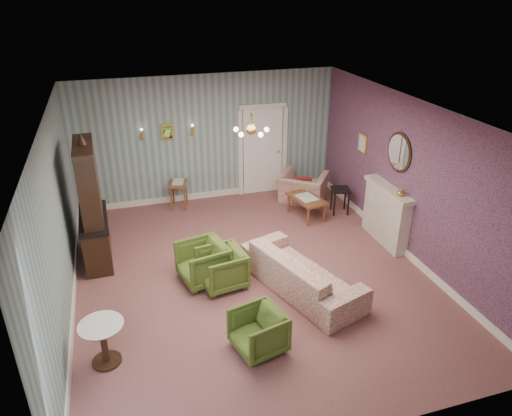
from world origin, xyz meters
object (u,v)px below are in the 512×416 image
object	(u,v)px
dresser	(90,201)
sofa_chintz	(302,266)
fireplace	(386,215)
coffee_table	(306,207)
olive_chair_c	(203,261)
wingback_chair	(303,183)
pedestal_table	(104,343)
olive_chair_b	(222,267)
olive_chair_a	(258,330)
side_table_black	(340,201)

from	to	relation	value
dresser	sofa_chintz	bearing A→B (deg)	-33.02
dresser	fireplace	bearing A→B (deg)	-11.27
coffee_table	olive_chair_c	bearing A→B (deg)	-146.45
olive_chair_c	fireplace	distance (m)	3.73
wingback_chair	pedestal_table	world-z (taller)	wingback_chair
olive_chair_c	coffee_table	distance (m)	3.16
olive_chair_b	pedestal_table	world-z (taller)	olive_chair_b
olive_chair_b	pedestal_table	distance (m)	2.34
olive_chair_a	sofa_chintz	bearing A→B (deg)	122.44
side_table_black	fireplace	bearing A→B (deg)	-78.79
olive_chair_a	dresser	bearing A→B (deg)	-160.15
olive_chair_a	fireplace	size ratio (longest dim) A/B	0.49
dresser	fireplace	xyz separation A→B (m)	(5.44, -0.96, -0.61)
fireplace	pedestal_table	bearing A→B (deg)	-160.81
olive_chair_c	pedestal_table	world-z (taller)	olive_chair_c
olive_chair_a	wingback_chair	size ratio (longest dim) A/B	0.65
wingback_chair	fireplace	distance (m)	2.39
sofa_chintz	side_table_black	world-z (taller)	sofa_chintz
dresser	pedestal_table	xyz separation A→B (m)	(0.07, -2.83, -0.86)
dresser	pedestal_table	world-z (taller)	dresser
olive_chair_c	sofa_chintz	bearing A→B (deg)	52.09
wingback_chair	side_table_black	xyz separation A→B (m)	(0.57, -0.82, -0.17)
sofa_chintz	wingback_chair	bearing A→B (deg)	-40.66
olive_chair_b	olive_chair_c	world-z (taller)	olive_chair_c
wingback_chair	fireplace	bearing A→B (deg)	148.14
olive_chair_c	dresser	xyz separation A→B (m)	(-1.73, 1.28, 0.80)
sofa_chintz	dresser	world-z (taller)	dresser
fireplace	pedestal_table	world-z (taller)	fireplace
olive_chair_b	fireplace	bearing A→B (deg)	90.26
olive_chair_c	fireplace	world-z (taller)	fireplace
olive_chair_a	coffee_table	distance (m)	4.29
side_table_black	wingback_chair	bearing A→B (deg)	124.62
olive_chair_a	wingback_chair	bearing A→B (deg)	137.20
fireplace	coffee_table	size ratio (longest dim) A/B	1.51
dresser	side_table_black	size ratio (longest dim) A/B	4.09
side_table_black	pedestal_table	distance (m)	6.06
olive_chair_a	fireplace	distance (m)	4.00
wingback_chair	fireplace	size ratio (longest dim) A/B	0.75
sofa_chintz	coffee_table	xyz separation A→B (m)	(1.11, 2.48, -0.22)
fireplace	side_table_black	distance (m)	1.47
coffee_table	side_table_black	distance (m)	0.80
side_table_black	pedestal_table	xyz separation A→B (m)	(-5.09, -3.28, 0.04)
coffee_table	fireplace	bearing A→B (deg)	-53.02
wingback_chair	olive_chair_a	bearing A→B (deg)	98.42
olive_chair_c	coffee_table	xyz separation A→B (m)	(2.63, 1.75, -0.15)
side_table_black	pedestal_table	size ratio (longest dim) A/B	0.89
sofa_chintz	coffee_table	distance (m)	2.73
side_table_black	olive_chair_c	bearing A→B (deg)	-153.27
olive_chair_a	dresser	distance (m)	3.93
olive_chair_a	pedestal_table	distance (m)	2.09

